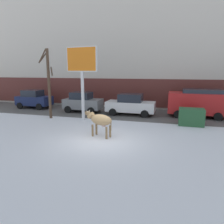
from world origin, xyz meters
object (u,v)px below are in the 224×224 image
at_px(car_navy_hatchback, 34,99).
at_px(pedestrian_near_billboard, 83,97).
at_px(billboard, 82,64).
at_px(dumpster, 191,117).
at_px(car_red_van, 197,102).
at_px(bare_tree_left_lot, 49,82).
at_px(car_white_sedan, 131,105).
at_px(car_grey_hatchback, 83,102).
at_px(cow_tan, 100,120).

xyz_separation_m(car_navy_hatchback, pedestrian_near_billboard, (4.25, 2.89, -0.05)).
bearing_deg(billboard, dumpster, 4.02).
distance_m(billboard, dumpster, 8.86).
bearing_deg(pedestrian_near_billboard, car_red_van, -14.37).
distance_m(billboard, car_red_van, 9.88).
xyz_separation_m(bare_tree_left_lot, dumpster, (10.88, 0.66, -2.36)).
bearing_deg(car_navy_hatchback, billboard, -27.01).
height_order(car_white_sedan, dumpster, car_white_sedan).
bearing_deg(car_grey_hatchback, car_red_van, 3.05).
distance_m(cow_tan, billboard, 5.59).
xyz_separation_m(cow_tan, bare_tree_left_lot, (-5.51, 3.54, 1.97)).
relative_size(cow_tan, car_white_sedan, 0.46).
xyz_separation_m(car_navy_hatchback, car_white_sedan, (10.24, -0.65, -0.02)).
bearing_deg(pedestrian_near_billboard, cow_tan, -61.77).
distance_m(cow_tan, car_navy_hatchback, 12.07).
xyz_separation_m(car_navy_hatchback, bare_tree_left_lot, (4.17, -3.68, 2.03)).
bearing_deg(dumpster, bare_tree_left_lot, -176.54).
bearing_deg(bare_tree_left_lot, cow_tan, -32.73).
bearing_deg(pedestrian_near_billboard, dumpster, -28.67).
bearing_deg(dumpster, car_navy_hatchback, 168.66).
height_order(bare_tree_left_lot, dumpster, bare_tree_left_lot).
bearing_deg(car_white_sedan, pedestrian_near_billboard, 149.41).
distance_m(car_grey_hatchback, car_red_van, 10.06).
height_order(car_grey_hatchback, pedestrian_near_billboard, car_grey_hatchback).
relative_size(cow_tan, car_red_van, 0.42).
height_order(car_navy_hatchback, car_grey_hatchback, same).
distance_m(bare_tree_left_lot, dumpster, 11.15).
xyz_separation_m(billboard, pedestrian_near_billboard, (-2.78, 6.47, -3.43)).
bearing_deg(car_white_sedan, billboard, -137.70).
bearing_deg(pedestrian_near_billboard, bare_tree_left_lot, -90.73).
relative_size(car_navy_hatchback, car_grey_hatchback, 1.00).
bearing_deg(billboard, cow_tan, -53.93).
bearing_deg(car_grey_hatchback, bare_tree_left_lot, -116.26).
relative_size(billboard, car_grey_hatchback, 1.57).
bearing_deg(cow_tan, car_grey_hatchback, 121.03).
xyz_separation_m(billboard, car_red_van, (8.71, 3.53, -3.07)).
height_order(car_navy_hatchback, bare_tree_left_lot, bare_tree_left_lot).
bearing_deg(billboard, car_white_sedan, 42.30).
xyz_separation_m(car_red_van, pedestrian_near_billboard, (-11.48, 2.94, -0.36)).
bearing_deg(car_grey_hatchback, cow_tan, -58.97).
xyz_separation_m(cow_tan, car_grey_hatchback, (-3.99, 6.63, -0.07)).
relative_size(car_grey_hatchback, bare_tree_left_lot, 0.64).
bearing_deg(billboard, pedestrian_near_billboard, 113.23).
bearing_deg(car_red_van, car_grey_hatchback, -176.95).
distance_m(car_white_sedan, car_red_van, 5.53).
bearing_deg(billboard, car_red_van, 22.05).
bearing_deg(car_red_van, cow_tan, -130.24).
xyz_separation_m(cow_tan, billboard, (-2.65, 3.63, 3.32)).
distance_m(car_white_sedan, bare_tree_left_lot, 7.09).
relative_size(car_red_van, bare_tree_left_lot, 0.84).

